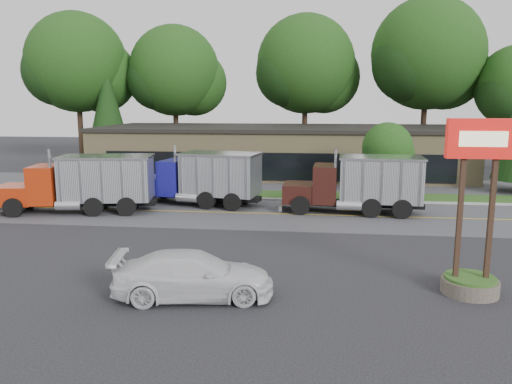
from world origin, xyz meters
The scene contains 18 objects.
ground centered at (0.00, 0.00, 0.00)m, with size 140.00×140.00×0.00m, color #37373C.
road centered at (0.00, 9.00, 0.00)m, with size 60.00×8.00×0.02m, color #5D5D63.
center_line centered at (0.00, 9.00, 0.00)m, with size 60.00×0.12×0.01m, color gold.
curb centered at (0.00, 13.20, 0.00)m, with size 60.00×0.30×0.12m, color #9E9E99.
grass_verge centered at (0.00, 15.00, 0.00)m, with size 60.00×3.40×0.03m, color #21501B.
far_parking centered at (0.00, 20.00, 0.00)m, with size 60.00×7.00×0.02m, color #5D5D63.
strip_mall centered at (2.00, 26.00, 2.00)m, with size 32.00×12.00×4.00m, color tan.
bilo_sign centered at (10.50, -2.50, 2.02)m, with size 2.20×1.90×5.95m.
tree_far_a centered at (-19.83, 32.13, 10.08)m, with size 11.07×10.42×15.80m.
tree_far_b centered at (-9.84, 34.12, 9.31)m, with size 10.23×9.62×14.59m.
tree_far_c centered at (4.17, 34.13, 9.86)m, with size 10.83×10.19×15.45m.
tree_far_d centered at (16.18, 33.14, 10.65)m, with size 11.70×11.01×16.68m.
evergreen_left centered at (-16.00, 30.00, 5.74)m, with size 4.59×4.59×10.44m.
tree_verge centered at (10.05, 15.04, 3.27)m, with size 3.61×3.39×5.15m.
dump_truck_red centered at (-8.25, 8.15, 1.81)m, with size 9.23×4.01×3.36m.
dump_truck_blue centered at (-1.77, 11.02, 1.80)m, with size 8.34×3.94×3.36m.
dump_truck_maroon centered at (7.84, 9.86, 1.80)m, with size 8.20×3.05×3.36m.
rally_car centered at (1.18, -3.95, 0.78)m, with size 2.17×5.34×1.55m, color silver.
Camera 1 is at (5.12, -19.49, 6.47)m, focal length 35.00 mm.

